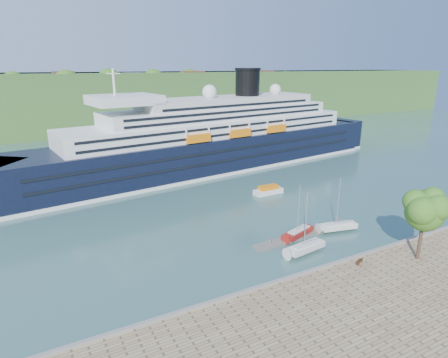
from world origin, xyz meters
TOP-DOWN VIEW (x-y plane):
  - ground at (0.00, 0.00)m, footprint 400.00×400.00m
  - far_hillside at (0.00, 145.00)m, footprint 400.00×50.00m
  - quay_coping at (0.00, -0.20)m, footprint 220.00×0.50m
  - cruise_ship at (6.88, 55.47)m, footprint 119.56×31.97m
  - park_bench at (1.86, -1.68)m, footprint 1.50×1.07m
  - promenade_tree at (10.24, -4.47)m, footprint 6.82×6.82m
  - floating_pontoon at (0.97, 10.44)m, footprint 17.16×3.23m
  - sailboat_white_near at (-1.32, 5.62)m, footprint 7.34×2.85m
  - sailboat_red at (1.17, 10.42)m, footprint 6.97×3.74m
  - sailboat_white_far at (8.61, 9.10)m, footprint 7.30×3.42m
  - tender_launch at (9.11, 30.87)m, footprint 6.76×2.36m

SIDE VIEW (x-z plane):
  - ground at x=0.00m, z-range 0.00..0.00m
  - floating_pontoon at x=0.97m, z-range 0.00..0.38m
  - tender_launch at x=9.11m, z-range 0.00..1.86m
  - quay_coping at x=0.00m, z-range 1.00..1.30m
  - park_bench at x=1.86m, z-range 1.00..1.89m
  - sailboat_red at x=1.17m, z-range 0.00..8.68m
  - sailboat_white_far at x=8.61m, z-range 0.00..9.10m
  - sailboat_white_near at x=-1.32m, z-range 0.00..9.23m
  - promenade_tree at x=10.24m, z-range 1.00..12.30m
  - far_hillside at x=0.00m, z-range 0.00..24.00m
  - cruise_ship at x=6.88m, z-range 0.00..26.57m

